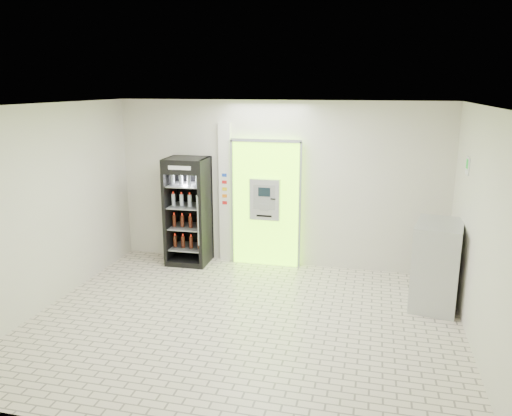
% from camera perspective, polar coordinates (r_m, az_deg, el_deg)
% --- Properties ---
extents(ground, '(6.00, 6.00, 0.00)m').
position_cam_1_polar(ground, '(7.21, -1.50, -12.92)').
color(ground, beige).
rests_on(ground, ground).
extents(room_shell, '(6.00, 6.00, 6.00)m').
position_cam_1_polar(room_shell, '(6.59, -1.60, 1.53)').
color(room_shell, beige).
rests_on(room_shell, ground).
extents(atm_assembly, '(1.30, 0.24, 2.33)m').
position_cam_1_polar(atm_assembly, '(9.07, 1.15, 0.62)').
color(atm_assembly, '#8FFF15').
rests_on(atm_assembly, ground).
extents(pillar, '(0.22, 0.11, 2.60)m').
position_cam_1_polar(pillar, '(9.27, -3.51, 1.70)').
color(pillar, silver).
rests_on(pillar, ground).
extents(beverage_cooler, '(0.76, 0.71, 1.98)m').
position_cam_1_polar(beverage_cooler, '(9.29, -7.74, -0.58)').
color(beverage_cooler, black).
rests_on(beverage_cooler, ground).
extents(steel_cabinet, '(0.82, 1.07, 1.29)m').
position_cam_1_polar(steel_cabinet, '(7.96, 19.94, -6.11)').
color(steel_cabinet, '#B2B5BA').
rests_on(steel_cabinet, ground).
extents(exit_sign, '(0.02, 0.22, 0.26)m').
position_cam_1_polar(exit_sign, '(7.81, 23.04, 4.47)').
color(exit_sign, white).
rests_on(exit_sign, room_shell).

